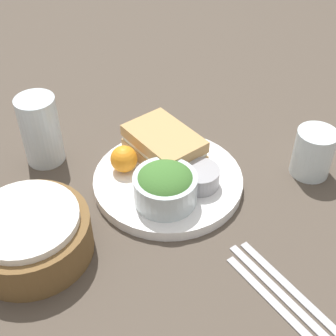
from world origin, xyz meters
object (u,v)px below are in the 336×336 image
Objects in this scene: bread_basket at (29,235)px; spoon at (270,299)px; sandwich at (164,145)px; fork at (289,286)px; drink_glass at (41,130)px; dressing_cup at (200,177)px; knife at (279,292)px; plate at (168,181)px; water_glass at (313,153)px; salad_bowl at (165,186)px.

spoon is (-0.20, -0.30, -0.03)m from bread_basket.
fork is (-0.31, -0.08, -0.04)m from sandwich.
bread_basket is at bearing 165.89° from drink_glass.
knife is (-0.23, -0.03, -0.03)m from dressing_cup.
plate is 0.26m from water_glass.
knife is at bearing 138.75° from water_glass.
salad_bowl is 0.24m from knife.
drink_glass reaches higher than salad_bowl.
bread_basket reaches higher than knife.
salad_bowl is 0.24m from fork.
drink_glass is 0.49m from water_glass.
salad_bowl reaches higher than sandwich.
water_glass reaches higher than knife.
sandwich is 0.87× the size of bread_basket.
plate is 1.41× the size of bread_basket.
water_glass is at bearing 121.98° from spoon.
plate is 0.27m from fork.
drink_glass is at bearing 65.40° from water_glass.
fork is (-0.19, -0.33, -0.03)m from bread_basket.
drink_glass reaches higher than knife.
fork is at bearing -161.43° from plate.
drink_glass is (0.15, 0.19, 0.06)m from plate.
dressing_cup is 0.23m from spoon.
spoon is (-0.42, -0.24, -0.06)m from drink_glass.
sandwich reaches higher than dressing_cup.
spoon is (-0.00, 0.02, 0.00)m from knife.
fork is (-0.26, -0.09, -0.01)m from plate.
knife is (-0.00, 0.02, 0.00)m from fork.
salad_bowl reaches higher than bread_basket.
drink_glass is 0.49m from spoon.
fork is 0.27m from water_glass.
bread_basket reaches higher than dressing_cup.
spoon is (-0.01, 0.03, 0.00)m from fork.
bread_basket is at bearing 105.49° from plate.
sandwich is 0.28m from bread_basket.
bread_basket reaches higher than sandwich.
plate reaches higher than knife.
drink_glass is 0.66× the size of knife.
drink_glass reaches higher than bread_basket.
salad_bowl is 1.55× the size of dressing_cup.
sandwich is (0.05, -0.01, 0.04)m from plate.
dressing_cup is 0.23m from knife.
sandwich is 0.10m from dressing_cup.
bread_basket is at bearing 94.15° from salad_bowl.
drink_glass reaches higher than spoon.
plate is 1.52× the size of spoon.
plate is at bearing -176.24° from fork.
dressing_cup is at bearing 171.82° from knife.
drink_glass is at bearing -164.64° from spoon.
knife is 0.02m from spoon.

